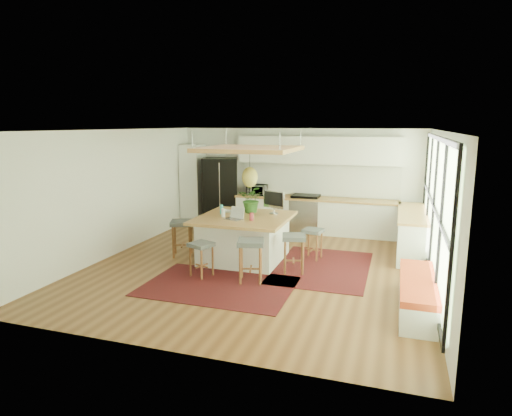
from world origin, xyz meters
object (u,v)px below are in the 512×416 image
(stool_near_right, at_px, (251,263))
(laptop, at_px, (233,214))
(stool_left_side, at_px, (182,240))
(fridge, at_px, (220,193))
(stool_right_front, at_px, (294,254))
(stool_right_back, at_px, (313,243))
(island, at_px, (244,238))
(monitor, at_px, (274,202))
(microwave, at_px, (257,189))
(stool_near_left, at_px, (201,258))
(island_plant, at_px, (252,202))

(stool_near_right, bearing_deg, laptop, 127.37)
(stool_near_right, bearing_deg, stool_left_side, 151.19)
(fridge, xyz_separation_m, stool_right_front, (2.86, -3.22, -0.57))
(stool_near_right, relative_size, laptop, 2.11)
(stool_right_front, height_order, stool_right_back, stool_right_front)
(stool_right_front, distance_m, laptop, 1.45)
(fridge, relative_size, island, 1.03)
(island, xyz_separation_m, stool_right_back, (1.35, 0.51, -0.11))
(island, relative_size, monitor, 3.41)
(stool_right_back, distance_m, microwave, 3.08)
(monitor, bearing_deg, stool_right_back, 25.62)
(stool_right_back, relative_size, monitor, 1.19)
(stool_right_front, bearing_deg, stool_right_back, 78.95)
(stool_right_front, xyz_separation_m, monitor, (-0.66, 0.90, 0.83))
(stool_right_front, relative_size, stool_right_back, 1.14)
(stool_near_left, bearing_deg, fridge, 107.77)
(laptop, xyz_separation_m, monitor, (0.61, 0.79, 0.14))
(island_plant, bearing_deg, laptop, -99.64)
(stool_near_right, relative_size, microwave, 1.50)
(stool_near_left, bearing_deg, microwave, 92.71)
(fridge, distance_m, monitor, 3.21)
(stool_near_right, bearing_deg, stool_near_left, -179.32)
(laptop, bearing_deg, island_plant, 102.07)
(island, relative_size, stool_near_right, 2.37)
(fridge, xyz_separation_m, island, (1.69, -2.78, -0.46))
(stool_right_front, xyz_separation_m, stool_right_back, (0.19, 0.95, 0.00))
(stool_near_right, height_order, laptop, laptop)
(stool_right_back, xyz_separation_m, microwave, (-1.96, 2.25, 0.75))
(island, xyz_separation_m, microwave, (-0.60, 2.76, 0.64))
(stool_right_back, relative_size, stool_left_side, 0.83)
(stool_right_front, bearing_deg, laptop, 175.23)
(laptop, bearing_deg, stool_left_side, -167.18)
(stool_right_back, bearing_deg, microwave, 130.98)
(microwave, bearing_deg, island_plant, -75.33)
(monitor, xyz_separation_m, microwave, (-1.11, 2.30, -0.09))
(stool_left_side, relative_size, laptop, 2.09)
(fridge, bearing_deg, stool_left_side, -104.61)
(stool_right_back, xyz_separation_m, monitor, (-0.84, -0.05, 0.83))
(stool_near_left, xyz_separation_m, island_plant, (0.44, 1.65, 0.81))
(stool_near_right, relative_size, stool_left_side, 1.01)
(stool_right_back, bearing_deg, stool_right_front, -101.05)
(fridge, xyz_separation_m, stool_near_left, (1.28, -3.98, -0.57))
(island, bearing_deg, stool_left_side, -174.11)
(fridge, distance_m, island_plant, 2.91)
(island, xyz_separation_m, stool_near_left, (-0.42, -1.21, -0.11))
(stool_near_left, bearing_deg, stool_near_right, 0.68)
(stool_near_left, relative_size, stool_right_front, 0.88)
(monitor, bearing_deg, stool_near_left, -96.94)
(stool_right_back, bearing_deg, fridge, 143.32)
(stool_near_left, height_order, stool_right_front, stool_right_front)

